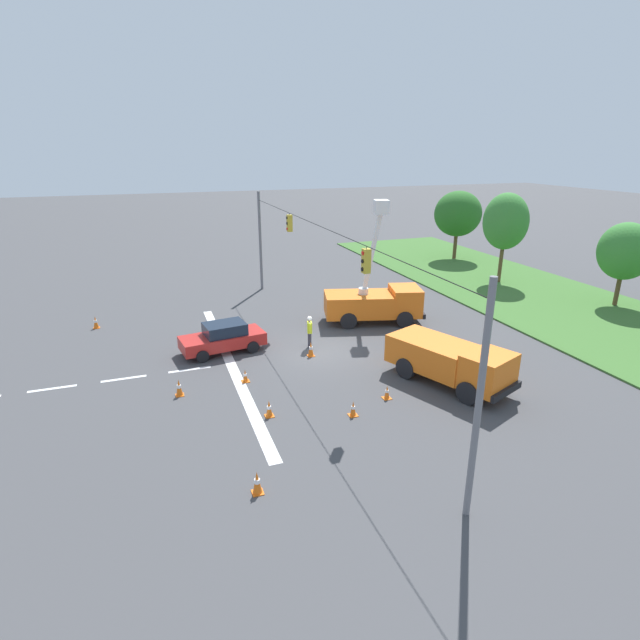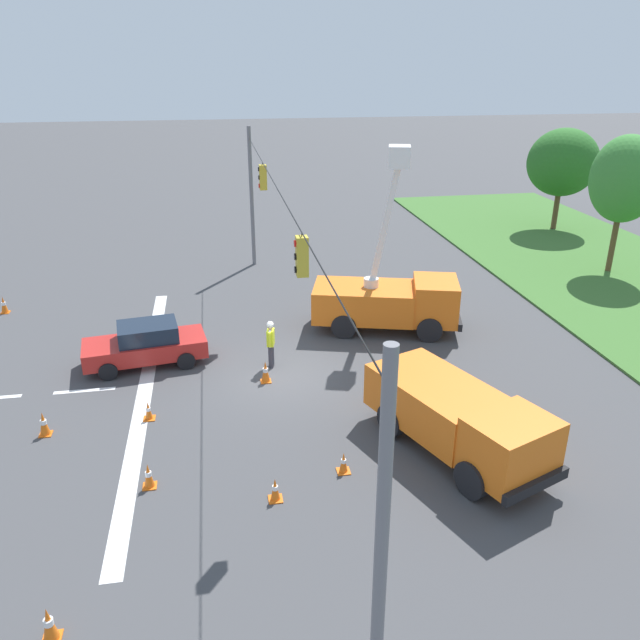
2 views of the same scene
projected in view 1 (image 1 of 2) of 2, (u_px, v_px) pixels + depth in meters
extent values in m
plane|color=#424244|center=(319.00, 352.00, 26.28)|extent=(200.00, 200.00, 0.00)
cube|color=#3D6B2D|center=(584.00, 314.00, 31.95)|extent=(56.00, 12.00, 0.10)
cube|color=silver|center=(231.00, 364.00, 24.80)|extent=(17.60, 0.50, 0.01)
cube|color=silver|center=(190.00, 370.00, 24.17)|extent=(0.20, 2.00, 0.01)
cube|color=silver|center=(124.00, 379.00, 23.22)|extent=(0.20, 2.00, 0.01)
cube|color=silver|center=(52.00, 389.00, 22.27)|extent=(0.20, 2.00, 0.01)
cylinder|color=slate|center=(260.00, 242.00, 36.65)|extent=(0.20, 0.20, 7.20)
cylinder|color=slate|center=(479.00, 405.00, 13.53)|extent=(0.20, 0.20, 7.20)
cylinder|color=black|center=(319.00, 226.00, 24.10)|extent=(26.00, 0.03, 0.03)
cylinder|color=black|center=(289.00, 214.00, 28.69)|extent=(0.02, 0.02, 0.10)
cube|color=gold|center=(290.00, 223.00, 28.86)|extent=(0.32, 0.28, 0.96)
cylinder|color=black|center=(287.00, 218.00, 28.70)|extent=(0.16, 0.05, 0.16)
cylinder|color=black|center=(287.00, 223.00, 28.81)|extent=(0.16, 0.05, 0.16)
cylinder|color=red|center=(287.00, 229.00, 28.92)|extent=(0.16, 0.05, 0.16)
cylinder|color=black|center=(367.00, 247.00, 19.22)|extent=(0.02, 0.02, 0.10)
cube|color=gold|center=(366.00, 261.00, 19.40)|extent=(0.32, 0.28, 0.96)
cylinder|color=red|center=(363.00, 253.00, 19.24)|extent=(0.16, 0.05, 0.16)
cylinder|color=black|center=(362.00, 261.00, 19.35)|extent=(0.16, 0.05, 0.16)
cylinder|color=black|center=(362.00, 269.00, 19.45)|extent=(0.16, 0.05, 0.16)
cylinder|color=brown|center=(455.00, 246.00, 47.20)|extent=(0.33, 0.33, 2.55)
ellipsoid|color=#286623|center=(458.00, 214.00, 46.20)|extent=(4.13, 4.40, 4.16)
cylinder|color=brown|center=(501.00, 262.00, 38.97)|extent=(0.29, 0.29, 3.29)
ellipsoid|color=#387F33|center=(506.00, 221.00, 37.92)|extent=(3.61, 3.22, 4.28)
cylinder|color=brown|center=(617.00, 290.00, 33.35)|extent=(0.29, 0.29, 2.28)
ellipsoid|color=#387F33|center=(625.00, 251.00, 32.48)|extent=(3.50, 3.22, 3.75)
cube|color=orange|center=(358.00, 304.00, 30.28)|extent=(3.38, 4.52, 1.32)
cube|color=orange|center=(405.00, 301.00, 30.41)|extent=(2.66, 2.28, 1.66)
cube|color=#1E2838|center=(415.00, 296.00, 30.35)|extent=(1.97, 0.64, 0.75)
cube|color=black|center=(419.00, 311.00, 30.70)|extent=(2.33, 0.80, 0.30)
cylinder|color=black|center=(397.00, 308.00, 31.70)|extent=(0.54, 1.04, 1.00)
cylinder|color=black|center=(405.00, 319.00, 29.64)|extent=(0.54, 1.04, 1.00)
cylinder|color=black|center=(344.00, 309.00, 31.48)|extent=(0.54, 1.04, 1.00)
cylinder|color=black|center=(348.00, 321.00, 29.42)|extent=(0.54, 1.04, 1.00)
cylinder|color=silver|center=(363.00, 291.00, 30.02)|extent=(0.60, 0.60, 0.36)
cube|color=white|center=(372.00, 254.00, 29.31)|extent=(0.53, 1.14, 4.93)
cube|color=white|center=(381.00, 207.00, 28.44)|extent=(1.08, 1.01, 0.80)
cube|color=orange|center=(433.00, 354.00, 23.07)|extent=(4.50, 3.55, 1.32)
cube|color=orange|center=(488.00, 371.00, 21.05)|extent=(2.37, 2.62, 1.52)
cube|color=#1E2838|center=(502.00, 370.00, 20.55)|extent=(0.81, 1.80, 0.68)
cube|color=black|center=(506.00, 392.00, 20.60)|extent=(0.99, 2.13, 0.30)
cylinder|color=black|center=(494.00, 379.00, 22.11)|extent=(1.03, 0.63, 1.00)
cylinder|color=black|center=(468.00, 393.00, 20.82)|extent=(1.03, 0.63, 1.00)
cylinder|color=black|center=(433.00, 356.00, 24.43)|extent=(1.03, 0.63, 1.00)
cylinder|color=black|center=(406.00, 368.00, 23.14)|extent=(1.03, 0.63, 1.00)
cube|color=red|center=(223.00, 340.00, 26.08)|extent=(2.36, 4.51, 0.64)
cube|color=#192333|center=(225.00, 329.00, 25.94)|extent=(1.78, 2.26, 0.60)
cylinder|color=black|center=(202.00, 356.00, 24.87)|extent=(0.29, 0.66, 0.64)
cylinder|color=black|center=(194.00, 345.00, 26.31)|extent=(0.29, 0.66, 0.64)
cylinder|color=black|center=(253.00, 347.00, 26.05)|extent=(0.29, 0.66, 0.64)
cylinder|color=black|center=(242.00, 336.00, 27.49)|extent=(0.29, 0.66, 0.64)
cylinder|color=#383842|center=(310.00, 341.00, 26.60)|extent=(0.18, 0.18, 0.85)
cylinder|color=#383842|center=(309.00, 339.00, 26.79)|extent=(0.18, 0.18, 0.85)
cube|color=#D8EA26|center=(310.00, 327.00, 26.46)|extent=(0.45, 0.33, 0.60)
cube|color=silver|center=(310.00, 327.00, 26.46)|extent=(0.43, 0.18, 0.62)
cylinder|color=#D8EA26|center=(310.00, 329.00, 26.19)|extent=(0.11, 0.11, 0.55)
cylinder|color=#D8EA26|center=(309.00, 325.00, 26.70)|extent=(0.11, 0.11, 0.55)
sphere|color=tan|center=(309.00, 320.00, 26.32)|extent=(0.22, 0.22, 0.22)
sphere|color=white|center=(309.00, 319.00, 26.30)|extent=(0.26, 0.26, 0.26)
cube|color=orange|center=(258.00, 492.00, 15.58)|extent=(0.36, 0.36, 0.03)
cone|color=orange|center=(257.00, 482.00, 15.45)|extent=(0.30, 0.30, 0.75)
cylinder|color=white|center=(257.00, 481.00, 15.44)|extent=(0.19, 0.19, 0.13)
cube|color=orange|center=(97.00, 328.00, 29.67)|extent=(0.36, 0.36, 0.03)
cone|color=orange|center=(96.00, 322.00, 29.54)|extent=(0.29, 0.29, 0.73)
cylinder|color=white|center=(96.00, 321.00, 29.53)|extent=(0.18, 0.18, 0.13)
cube|color=orange|center=(387.00, 398.00, 21.41)|extent=(0.36, 0.36, 0.03)
cone|color=orange|center=(387.00, 392.00, 21.31)|extent=(0.23, 0.23, 0.57)
cylinder|color=white|center=(387.00, 391.00, 21.30)|extent=(0.14, 0.14, 0.10)
cube|color=orange|center=(180.00, 395.00, 21.66)|extent=(0.36, 0.36, 0.03)
cone|color=orange|center=(179.00, 387.00, 21.54)|extent=(0.29, 0.29, 0.73)
cylinder|color=white|center=(179.00, 386.00, 21.53)|extent=(0.18, 0.18, 0.13)
cube|color=orange|center=(269.00, 416.00, 20.00)|extent=(0.36, 0.36, 0.03)
cone|color=orange|center=(269.00, 408.00, 19.88)|extent=(0.27, 0.27, 0.67)
cylinder|color=white|center=(269.00, 407.00, 19.87)|extent=(0.17, 0.17, 0.12)
cube|color=orange|center=(246.00, 381.00, 22.94)|extent=(0.36, 0.36, 0.03)
cone|color=orange|center=(245.00, 375.00, 22.84)|extent=(0.23, 0.23, 0.57)
cylinder|color=white|center=(245.00, 375.00, 22.83)|extent=(0.14, 0.14, 0.10)
cube|color=orange|center=(311.00, 356.00, 25.74)|extent=(0.36, 0.36, 0.03)
cone|color=orange|center=(311.00, 349.00, 25.61)|extent=(0.30, 0.30, 0.75)
cylinder|color=white|center=(311.00, 348.00, 25.60)|extent=(0.19, 0.19, 0.13)
cube|color=orange|center=(353.00, 415.00, 20.05)|extent=(0.36, 0.36, 0.03)
cone|color=orange|center=(353.00, 408.00, 19.94)|extent=(0.24, 0.24, 0.61)
cylinder|color=white|center=(353.00, 407.00, 19.93)|extent=(0.15, 0.15, 0.11)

